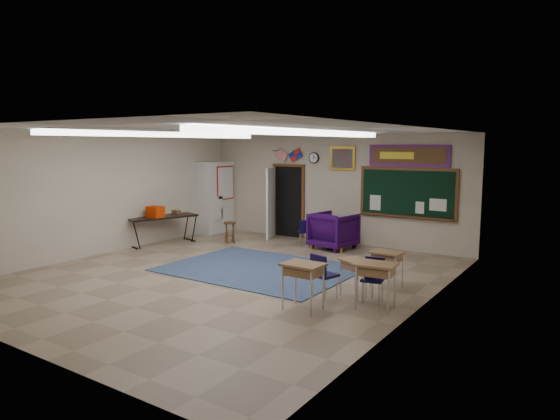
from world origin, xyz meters
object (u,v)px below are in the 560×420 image
Objects in this scene: student_desk_front_right at (387,267)px; folding_table at (162,229)px; wooden_stool at (230,232)px; student_desk_front_left at (357,276)px; wingback_armchair at (334,231)px.

student_desk_front_right is 6.74m from folding_table.
wooden_stool is at bearing 166.75° from student_desk_front_right.
student_desk_front_left reaches higher than wooden_stool.
student_desk_front_left is 5.66m from wooden_stool.
student_desk_front_left is (2.32, -3.54, -0.10)m from wingback_armchair.
student_desk_front_left is at bearing -26.97° from wooden_stool.
student_desk_front_left is at bearing 5.30° from folding_table.
folding_table is (-4.17, -2.11, -0.05)m from wingback_armchair.
wingback_armchair reaches higher than student_desk_front_right.
student_desk_front_right is at bearing 101.61° from student_desk_front_left.
student_desk_front_right reaches higher than student_desk_front_left.
wingback_armchair is at bearing 149.09° from student_desk_front_left.
folding_table is at bearing 36.23° from wingback_armchair.
student_desk_front_left is 1.18× the size of wooden_stool.
folding_table reaches higher than wooden_stool.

